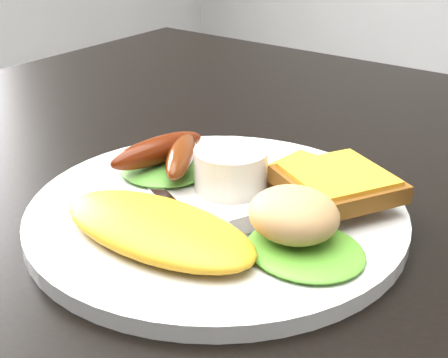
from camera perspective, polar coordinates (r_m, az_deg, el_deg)
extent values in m
cube|color=black|center=(0.57, 14.00, -3.00)|extent=(1.20, 0.80, 0.04)
cylinder|color=white|center=(0.49, -0.69, -3.12)|extent=(0.30, 0.30, 0.01)
ellipsoid|color=#539236|center=(0.55, -5.60, 0.85)|extent=(0.09, 0.08, 0.01)
ellipsoid|color=#598625|center=(0.43, 7.42, -6.45)|extent=(0.10, 0.09, 0.01)
ellipsoid|color=orange|center=(0.44, -6.14, -4.49)|extent=(0.16, 0.08, 0.02)
ellipsoid|color=#60130D|center=(0.54, -6.07, 2.64)|extent=(0.04, 0.10, 0.02)
ellipsoid|color=brown|center=(0.53, -3.94, 2.17)|extent=(0.06, 0.09, 0.02)
cylinder|color=white|center=(0.51, 0.64, 0.87)|extent=(0.08, 0.08, 0.04)
cube|color=brown|center=(0.53, 7.55, 0.18)|extent=(0.07, 0.07, 0.01)
cube|color=brown|center=(0.49, 10.33, -0.43)|extent=(0.11, 0.11, 0.01)
ellipsoid|color=tan|center=(0.43, 6.39, -3.25)|extent=(0.08, 0.07, 0.03)
cube|color=#ADAFB7|center=(0.50, -5.58, -1.62)|extent=(0.13, 0.07, 0.00)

